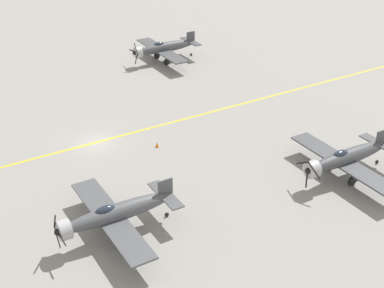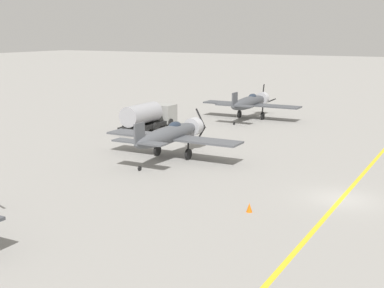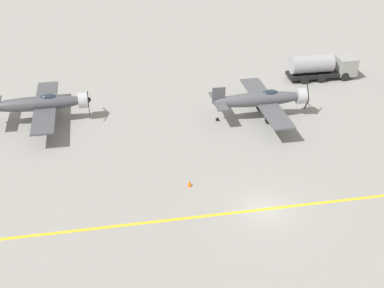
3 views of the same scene
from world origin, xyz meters
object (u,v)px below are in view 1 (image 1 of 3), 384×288
at_px(airplane_mid_left, 115,214).
at_px(airplane_near_left, 345,158).
at_px(airplane_near_right, 164,48).
at_px(traffic_cone, 157,145).

bearing_deg(airplane_mid_left, airplane_near_left, -104.27).
bearing_deg(airplane_near_right, airplane_mid_left, 143.21).
height_order(airplane_near_left, traffic_cone, airplane_near_left).
bearing_deg(airplane_near_left, traffic_cone, 43.51).
relative_size(airplane_mid_left, airplane_near_left, 1.00).
relative_size(airplane_near_right, traffic_cone, 21.82).
xyz_separation_m(airplane_mid_left, airplane_near_right, (32.86, -21.99, 0.00)).
distance_m(airplane_mid_left, traffic_cone, 14.50).
bearing_deg(airplane_near_left, airplane_mid_left, 84.22).
bearing_deg(traffic_cone, airplane_mid_left, 139.34).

